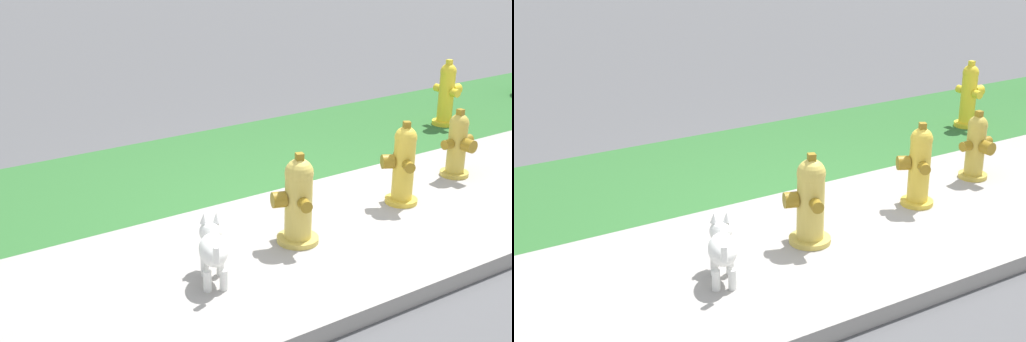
# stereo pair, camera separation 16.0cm
# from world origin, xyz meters

# --- Properties ---
(ground_plane) EXTENTS (120.00, 120.00, 0.00)m
(ground_plane) POSITION_xyz_m (0.00, 0.00, 0.00)
(ground_plane) COLOR #515154
(sidewalk_pavement) EXTENTS (18.00, 1.92, 0.01)m
(sidewalk_pavement) POSITION_xyz_m (0.00, 0.00, 0.01)
(sidewalk_pavement) COLOR #9E9993
(sidewalk_pavement) RESTS_ON ground
(grass_verge) EXTENTS (18.00, 1.90, 0.01)m
(grass_verge) POSITION_xyz_m (0.00, 1.91, 0.00)
(grass_verge) COLOR #2D662D
(grass_verge) RESTS_ON ground
(street_curb) EXTENTS (18.00, 0.16, 0.12)m
(street_curb) POSITION_xyz_m (0.00, -1.04, 0.06)
(street_curb) COLOR #9E9993
(street_curb) RESTS_ON ground
(fire_hydrant_mid_block) EXTENTS (0.32, 0.36, 0.76)m
(fire_hydrant_mid_block) POSITION_xyz_m (2.87, 1.56, 0.37)
(fire_hydrant_mid_block) COLOR yellow
(fire_hydrant_mid_block) RESTS_ON ground
(fire_hydrant_at_driveway) EXTENTS (0.37, 0.39, 0.71)m
(fire_hydrant_at_driveway) POSITION_xyz_m (-0.36, 0.03, 0.34)
(fire_hydrant_at_driveway) COLOR gold
(fire_hydrant_at_driveway) RESTS_ON ground
(fire_hydrant_across_street) EXTENTS (0.33, 0.36, 0.73)m
(fire_hydrant_across_street) POSITION_xyz_m (0.82, 0.14, 0.35)
(fire_hydrant_across_street) COLOR gold
(fire_hydrant_across_street) RESTS_ON ground
(fire_hydrant_near_corner) EXTENTS (0.35, 0.32, 0.65)m
(fire_hydrant_near_corner) POSITION_xyz_m (1.70, 0.33, 0.31)
(fire_hydrant_near_corner) COLOR gold
(fire_hydrant_near_corner) RESTS_ON ground
(small_white_dog) EXTENTS (0.32, 0.46, 0.43)m
(small_white_dog) POSITION_xyz_m (-1.18, -0.13, 0.25)
(small_white_dog) COLOR white
(small_white_dog) RESTS_ON ground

